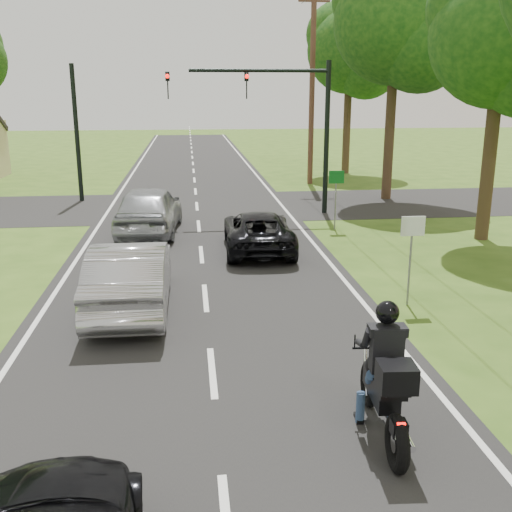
# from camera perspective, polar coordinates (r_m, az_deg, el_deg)

# --- Properties ---
(ground) EXTENTS (140.00, 140.00, 0.00)m
(ground) POSITION_cam_1_polar(r_m,az_deg,el_deg) (10.90, -4.19, -11.00)
(ground) COLOR #365518
(ground) RESTS_ON ground
(road) EXTENTS (8.00, 100.00, 0.01)m
(road) POSITION_cam_1_polar(r_m,az_deg,el_deg) (20.35, -5.37, 1.61)
(road) COLOR black
(road) RESTS_ON ground
(cross_road) EXTENTS (60.00, 7.00, 0.01)m
(cross_road) POSITION_cam_1_polar(r_m,az_deg,el_deg) (26.21, -5.65, 4.73)
(cross_road) COLOR black
(cross_road) RESTS_ON ground
(motorcycle_rider) EXTENTS (0.69, 2.42, 2.08)m
(motorcycle_rider) POSITION_cam_1_polar(r_m,az_deg,el_deg) (8.87, 12.19, -11.97)
(motorcycle_rider) COLOR black
(motorcycle_rider) RESTS_ON ground
(dark_suv) EXTENTS (2.22, 4.52, 1.23)m
(dark_suv) POSITION_cam_1_polar(r_m,az_deg,el_deg) (18.71, 0.20, 2.42)
(dark_suv) COLOR black
(dark_suv) RESTS_ON road
(silver_sedan) EXTENTS (1.67, 4.78, 1.57)m
(silver_sedan) POSITION_cam_1_polar(r_m,az_deg,el_deg) (13.88, -11.82, -1.85)
(silver_sedan) COLOR #A9A9AE
(silver_sedan) RESTS_ON road
(silver_suv) EXTENTS (2.37, 5.13, 1.70)m
(silver_suv) POSITION_cam_1_polar(r_m,az_deg,el_deg) (21.28, -10.14, 4.41)
(silver_suv) COLOR #999CA1
(silver_suv) RESTS_ON road
(traffic_signal) EXTENTS (6.38, 0.44, 6.00)m
(traffic_signal) POSITION_cam_1_polar(r_m,az_deg,el_deg) (24.05, 2.37, 13.74)
(traffic_signal) COLOR black
(traffic_signal) RESTS_ON ground
(signal_pole_far) EXTENTS (0.20, 0.20, 6.00)m
(signal_pole_far) POSITION_cam_1_polar(r_m,az_deg,el_deg) (28.25, -16.70, 11.07)
(signal_pole_far) COLOR black
(signal_pole_far) RESTS_ON ground
(utility_pole_far) EXTENTS (1.60, 0.28, 10.00)m
(utility_pole_far) POSITION_cam_1_polar(r_m,az_deg,el_deg) (32.42, 5.36, 15.80)
(utility_pole_far) COLOR brown
(utility_pole_far) RESTS_ON ground
(sign_white) EXTENTS (0.55, 0.07, 2.12)m
(sign_white) POSITION_cam_1_polar(r_m,az_deg,el_deg) (14.07, 14.64, 1.58)
(sign_white) COLOR slate
(sign_white) RESTS_ON ground
(sign_green) EXTENTS (0.55, 0.07, 2.12)m
(sign_green) POSITION_cam_1_polar(r_m,az_deg,el_deg) (21.63, 7.64, 6.67)
(sign_green) COLOR slate
(sign_green) RESTS_ON ground
(tree_row_c) EXTENTS (4.80, 4.65, 8.76)m
(tree_row_c) POSITION_cam_1_polar(r_m,az_deg,el_deg) (21.16, 23.19, 18.03)
(tree_row_c) COLOR #332316
(tree_row_c) RESTS_ON ground
(tree_row_d) EXTENTS (5.76, 5.58, 10.45)m
(tree_row_d) POSITION_cam_1_polar(r_m,az_deg,el_deg) (28.26, 13.94, 20.27)
(tree_row_d) COLOR #332316
(tree_row_d) RESTS_ON ground
(tree_row_e) EXTENTS (5.28, 5.12, 9.61)m
(tree_row_e) POSITION_cam_1_polar(r_m,az_deg,el_deg) (36.92, 9.44, 18.34)
(tree_row_e) COLOR #332316
(tree_row_e) RESTS_ON ground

